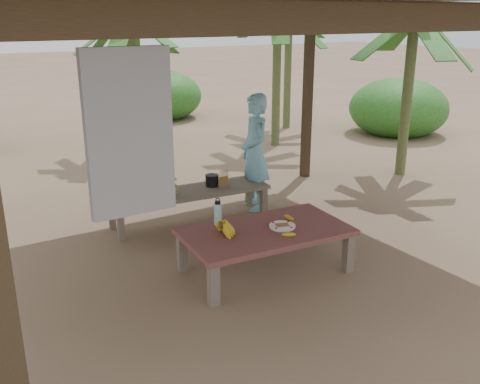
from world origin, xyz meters
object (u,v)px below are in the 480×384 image
woman (255,152)px  ripe_banana_bunch (221,228)px  work_table (266,235)px  cooking_pot (212,181)px  water_flask (218,213)px  plate (282,226)px  bench (190,194)px

woman → ripe_banana_bunch: bearing=-28.7°
work_table → cooking_pot: bearing=84.2°
cooking_pot → water_flask: bearing=-116.8°
work_table → water_flask: water_flask is taller
ripe_banana_bunch → water_flask: size_ratio=0.87×
ripe_banana_bunch → plate: size_ratio=0.96×
ripe_banana_bunch → plate: (0.68, -0.17, -0.07)m
work_table → plate: (0.18, -0.06, 0.08)m
cooking_pot → woman: 0.76m
cooking_pot → woman: bearing=-2.1°
work_table → cooking_pot: (0.34, 1.81, 0.09)m
work_table → woman: 2.10m
work_table → woman: bearing=64.8°
work_table → ripe_banana_bunch: size_ratio=6.79×
bench → plate: bearing=-78.8°
work_table → bench: 1.79m
plate → water_flask: (-0.55, 0.46, 0.12)m
work_table → bench: size_ratio=0.84×
plate → water_flask: water_flask is taller
cooking_pot → work_table: bearing=-100.7°
plate → woman: (0.86, 1.85, 0.33)m
woman → work_table: bearing=-16.3°
woman → bench: bearing=-76.4°
plate → bench: bearing=95.9°
work_table → water_flask: (-0.37, 0.39, 0.20)m
ripe_banana_bunch → bench: bearing=73.9°
work_table → plate: bearing=-15.3°
ripe_banana_bunch → woman: (1.54, 1.68, 0.26)m
water_flask → woman: size_ratio=0.19×
plate → cooking_pot: cooking_pot is taller
water_flask → cooking_pot: (0.72, 1.42, -0.11)m
bench → cooking_pot: bearing=8.6°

